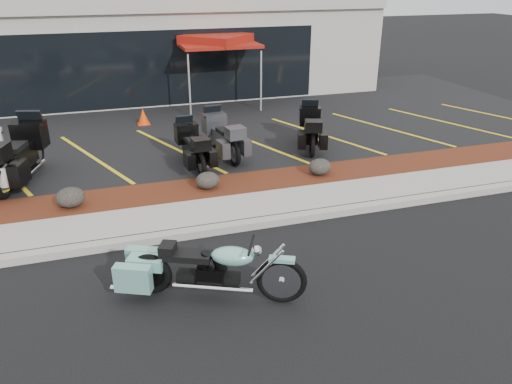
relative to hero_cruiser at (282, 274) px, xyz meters
name	(u,v)px	position (x,y,z in m)	size (l,w,h in m)	color
ground	(229,256)	(-0.42, 1.57, -0.51)	(90.00, 90.00, 0.00)	black
curb	(217,229)	(-0.42, 2.47, -0.43)	(24.00, 0.25, 0.15)	gray
sidewalk	(209,214)	(-0.42, 3.17, -0.43)	(24.00, 1.20, 0.15)	gray
mulch_bed	(197,191)	(-0.42, 4.37, -0.43)	(24.00, 1.20, 0.16)	#3B140D
upper_lot	(164,127)	(-0.42, 9.77, -0.43)	(26.00, 9.60, 0.15)	black
dealership_building	(139,41)	(-0.42, 16.04, 1.50)	(18.00, 8.16, 4.00)	gray
boulder_left	(70,197)	(-3.10, 4.18, -0.14)	(0.59, 0.50, 0.42)	black
boulder_mid	(208,180)	(-0.19, 4.27, -0.16)	(0.54, 0.45, 0.38)	black
boulder_right	(320,167)	(2.55, 4.28, -0.15)	(0.55, 0.46, 0.39)	black
hero_cruiser	(282,274)	(0.00, 0.00, 0.00)	(2.88, 0.73, 1.02)	#72B1A4
touring_black_front	(34,139)	(-3.93, 6.84, 0.38)	(2.52, 0.96, 1.47)	black
touring_black_mid	(185,137)	(-0.28, 6.46, 0.21)	(1.96, 0.75, 1.14)	black
touring_grey	(213,127)	(0.58, 6.99, 0.25)	(2.09, 0.80, 1.22)	#303136
touring_black_rear	(309,120)	(3.38, 6.90, 0.24)	(2.05, 0.78, 1.20)	black
traffic_cone	(143,117)	(-1.02, 9.98, -0.11)	(0.36, 0.36, 0.50)	#E43907
popup_canopy	(216,41)	(1.85, 11.73, 1.90)	(2.81, 2.81, 2.49)	silver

